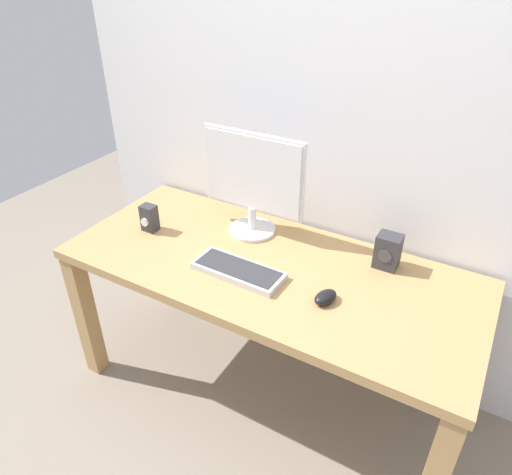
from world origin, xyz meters
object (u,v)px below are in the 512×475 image
Objects in this scene: desk at (268,285)px; mouse at (326,297)px; speaker_right at (388,251)px; monitor at (253,181)px; audio_controller at (149,218)px; keyboard_primary at (238,270)px.

desk is 0.35m from mouse.
desk is 11.79× the size of speaker_right.
monitor is 3.30× the size of speaker_right.
speaker_right is (0.64, 0.03, -0.18)m from monitor.
keyboard_primary is at bearing -9.04° from audio_controller.
desk is 0.65m from audio_controller.
keyboard_primary reaches higher than desk.
speaker_right is 1.10m from audio_controller.
desk is 0.47m from monitor.
audio_controller is (-0.63, -0.03, 0.18)m from desk.
speaker_right is at bearing 14.31° from audio_controller.
mouse is 0.37m from speaker_right.
keyboard_primary is (-0.08, -0.12, 0.13)m from desk.
speaker_right is (0.52, 0.36, 0.06)m from keyboard_primary.
audio_controller is at bearing -150.38° from monitor.
keyboard_primary is 3.70× the size of mouse.
mouse is at bearing -32.09° from monitor.
speaker_right reaches higher than desk.
audio_controller reaches higher than keyboard_primary.
monitor is (-0.20, 0.22, 0.37)m from desk.
monitor is 0.53m from audio_controller.
desk is 0.19m from keyboard_primary.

